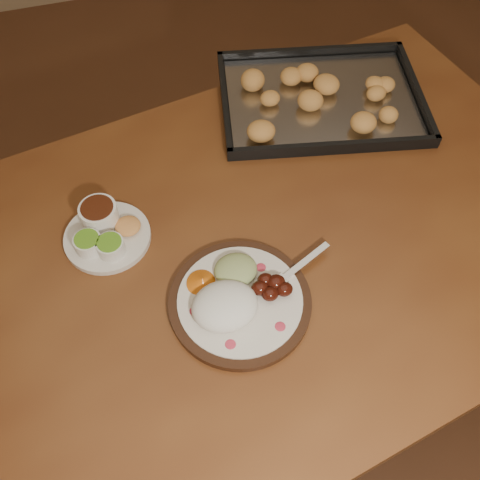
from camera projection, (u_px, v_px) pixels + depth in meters
name	position (u px, v px, depth m)	size (l,w,h in m)	color
ground	(263.00, 299.00, 1.83)	(4.00, 4.00, 0.00)	brown
dining_table	(238.00, 274.00, 1.12)	(1.64, 1.16, 0.75)	brown
dinner_plate	(236.00, 299.00, 0.96)	(0.33, 0.26, 0.06)	black
condiment_saucer	(104.00, 231.00, 1.04)	(0.17, 0.17, 0.06)	silver
baking_tray	(321.00, 97.00, 1.27)	(0.53, 0.44, 0.05)	black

